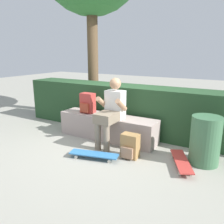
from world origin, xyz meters
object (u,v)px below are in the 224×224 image
skateboard_beside_bench (181,161)px  backpack_on_bench (88,103)px  trash_bin (205,140)px  bench_main (107,127)px  skateboard_near_person (94,154)px  person_skater (111,110)px  backpack_on_ground (130,146)px

skateboard_beside_bench → backpack_on_bench: 2.15m
trash_bin → backpack_on_bench: bearing=176.6°
bench_main → skateboard_near_person: bearing=-72.3°
backpack_on_bench → trash_bin: bearing=-3.4°
bench_main → backpack_on_bench: backpack_on_bench is taller
trash_bin → skateboard_beside_bench: bearing=-136.4°
person_skater → skateboard_near_person: 0.89m
backpack_on_ground → skateboard_beside_bench: bearing=9.3°
skateboard_beside_bench → trash_bin: 0.48m
person_skater → skateboard_beside_bench: bearing=-8.0°
bench_main → backpack_on_ground: bench_main is taller
backpack_on_ground → trash_bin: 1.16m
bench_main → backpack_on_ground: size_ratio=5.00×
bench_main → backpack_on_ground: 0.93m
skateboard_near_person → backpack_on_bench: backpack_on_bench is taller
person_skater → skateboard_beside_bench: 1.48m
skateboard_beside_bench → backpack_on_bench: backpack_on_bench is taller
skateboard_beside_bench → backpack_on_bench: bearing=168.9°
bench_main → person_skater: 0.53m
bench_main → skateboard_near_person: bench_main is taller
bench_main → skateboard_beside_bench: 1.62m
trash_bin → backpack_on_ground: bearing=-160.1°
skateboard_near_person → backpack_on_ground: bearing=35.4°
bench_main → backpack_on_ground: bearing=-35.3°
person_skater → backpack_on_bench: (-0.68, 0.21, -0.00)m
backpack_on_ground → skateboard_near_person: bearing=-144.6°
person_skater → skateboard_near_person: (0.06, -0.66, -0.60)m
person_skater → backpack_on_ground: (0.54, -0.32, -0.48)m
person_skater → trash_bin: 1.64m
backpack_on_bench → backpack_on_ground: (1.22, -0.53, -0.48)m
backpack_on_bench → trash_bin: 2.32m
bench_main → trash_bin: bearing=-4.6°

